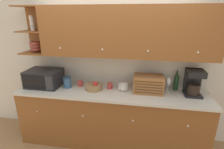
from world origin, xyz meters
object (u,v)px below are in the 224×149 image
at_px(wine_bottle, 176,81).
at_px(coffee_maker, 194,82).
at_px(mug, 80,83).
at_px(wine_glass, 168,82).
at_px(microwave, 44,78).
at_px(fruit_basket, 94,87).
at_px(storage_canister, 67,82).
at_px(bread_box, 148,84).
at_px(bowl_stack_on_counter, 123,86).
at_px(mug_blue_second, 110,86).

distance_m(wine_bottle, coffee_maker, 0.27).
relative_size(mug, wine_bottle, 0.31).
bearing_deg(wine_glass, microwave, -176.21).
bearing_deg(microwave, fruit_basket, -0.73).
height_order(fruit_basket, wine_bottle, wine_bottle).
xyz_separation_m(storage_canister, bread_box, (1.31, 0.04, 0.05)).
xyz_separation_m(mug, bread_box, (1.12, -0.05, 0.09)).
distance_m(microwave, bread_box, 1.71).
xyz_separation_m(bread_box, coffee_maker, (0.66, 0.03, 0.06)).
height_order(mug, coffee_maker, coffee_maker).
relative_size(storage_canister, wine_glass, 0.77).
xyz_separation_m(microwave, coffee_maker, (2.37, 0.07, 0.06)).
distance_m(mug, coffee_maker, 1.78).
relative_size(bowl_stack_on_counter, coffee_maker, 0.47).
xyz_separation_m(mug, wine_bottle, (1.56, 0.12, 0.09)).
xyz_separation_m(mug_blue_second, bowl_stack_on_counter, (0.22, -0.00, 0.01)).
bearing_deg(wine_bottle, coffee_maker, -33.39).
bearing_deg(wine_bottle, fruit_basket, -170.25).
xyz_separation_m(bowl_stack_on_counter, coffee_maker, (1.04, -0.01, 0.14)).
xyz_separation_m(fruit_basket, mug_blue_second, (0.24, 0.09, -0.00)).
relative_size(microwave, bread_box, 1.22).
distance_m(mug, mug_blue_second, 0.51).
height_order(mug, bowl_stack_on_counter, bowl_stack_on_counter).
xyz_separation_m(fruit_basket, bowl_stack_on_counter, (0.46, 0.09, 0.01)).
bearing_deg(fruit_basket, mug_blue_second, 20.60).
distance_m(wine_glass, wine_bottle, 0.15).
distance_m(fruit_basket, coffee_maker, 1.52).
height_order(wine_bottle, coffee_maker, coffee_maker).
height_order(wine_glass, coffee_maker, coffee_maker).
xyz_separation_m(storage_canister, coffee_maker, (1.96, 0.06, 0.11)).
relative_size(mug, wine_glass, 0.43).
height_order(storage_canister, coffee_maker, coffee_maker).
bearing_deg(storage_canister, mug, 23.44).
bearing_deg(wine_glass, mug_blue_second, -176.66).
xyz_separation_m(storage_canister, wine_bottle, (1.75, 0.21, 0.05)).
bearing_deg(wine_glass, fruit_basket, -172.88).
distance_m(bowl_stack_on_counter, wine_glass, 0.71).
bearing_deg(storage_canister, bread_box, 1.55).
bearing_deg(wine_glass, bread_box, -163.06).
bearing_deg(coffee_maker, bowl_stack_on_counter, 179.55).
bearing_deg(coffee_maker, microwave, -178.36).
bearing_deg(microwave, wine_glass, 3.79).
bearing_deg(mug, bread_box, -2.39).
height_order(bowl_stack_on_counter, bread_box, bread_box).
distance_m(microwave, coffee_maker, 2.37).
bearing_deg(microwave, mug, 8.31).
relative_size(bowl_stack_on_counter, bread_box, 0.42).
bearing_deg(microwave, wine_bottle, 5.59).
height_order(storage_canister, mug, storage_canister).
xyz_separation_m(bowl_stack_on_counter, wine_bottle, (0.83, 0.13, 0.09)).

